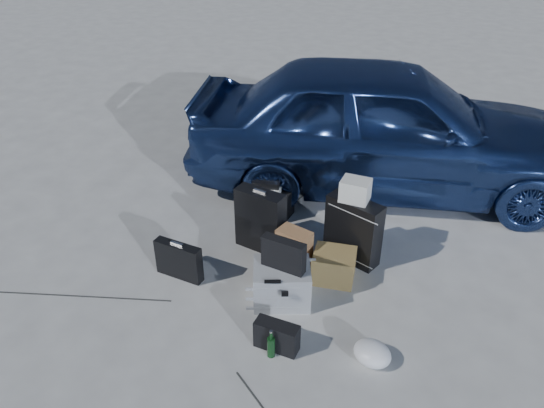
% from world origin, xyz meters
% --- Properties ---
extents(ground, '(60.00, 60.00, 0.00)m').
position_xyz_m(ground, '(0.00, 0.00, 0.00)').
color(ground, '#BCBCB6').
rests_on(ground, ground).
extents(car, '(4.94, 2.97, 1.57)m').
position_xyz_m(car, '(0.60, 2.65, 0.79)').
color(car, navy).
rests_on(car, ground).
extents(pelican_case, '(0.62, 0.57, 0.36)m').
position_xyz_m(pelican_case, '(0.26, 0.18, 0.18)').
color(pelican_case, '#A0A2A5').
rests_on(pelican_case, ground).
extents(laptop_bag, '(0.40, 0.14, 0.30)m').
position_xyz_m(laptop_bag, '(0.27, 0.18, 0.51)').
color(laptop_bag, black).
rests_on(laptop_bag, pelican_case).
extents(briefcase, '(0.48, 0.14, 0.37)m').
position_xyz_m(briefcase, '(-0.77, 0.12, 0.19)').
color(briefcase, black).
rests_on(briefcase, ground).
extents(suitcase_left, '(0.53, 0.27, 0.66)m').
position_xyz_m(suitcase_left, '(-0.24, 0.85, 0.33)').
color(suitcase_left, black).
rests_on(suitcase_left, ground).
extents(suitcase_right, '(0.59, 0.38, 0.67)m').
position_xyz_m(suitcase_right, '(0.68, 1.02, 0.33)').
color(suitcase_right, black).
rests_on(suitcase_right, ground).
extents(white_carton, '(0.27, 0.22, 0.21)m').
position_xyz_m(white_carton, '(0.66, 1.04, 0.78)').
color(white_carton, silver).
rests_on(white_carton, suitcase_right).
extents(duffel_bag, '(0.63, 0.30, 0.31)m').
position_xyz_m(duffel_bag, '(-0.46, 1.50, 0.15)').
color(duffel_bag, black).
rests_on(duffel_bag, ground).
extents(flat_box_white, '(0.39, 0.31, 0.06)m').
position_xyz_m(flat_box_white, '(-0.45, 1.48, 0.34)').
color(flat_box_white, silver).
rests_on(flat_box_white, duffel_bag).
extents(flat_box_black, '(0.34, 0.27, 0.06)m').
position_xyz_m(flat_box_black, '(-0.44, 1.49, 0.40)').
color(flat_box_black, black).
rests_on(flat_box_black, flat_box_white).
extents(kraft_bag, '(0.36, 0.27, 0.43)m').
position_xyz_m(kraft_bag, '(0.20, 0.66, 0.21)').
color(kraft_bag, '#A67248').
rests_on(kraft_bag, ground).
extents(cardboard_box, '(0.43, 0.39, 0.29)m').
position_xyz_m(cardboard_box, '(0.60, 0.65, 0.15)').
color(cardboard_box, olive).
rests_on(cardboard_box, ground).
extents(plastic_bag, '(0.39, 0.37, 0.17)m').
position_xyz_m(plastic_bag, '(1.18, -0.23, 0.09)').
color(plastic_bag, silver).
rests_on(plastic_bag, ground).
extents(messenger_bag, '(0.37, 0.15, 0.25)m').
position_xyz_m(messenger_bag, '(0.43, -0.38, 0.13)').
color(messenger_bag, black).
rests_on(messenger_bag, ground).
extents(green_bottle, '(0.07, 0.07, 0.26)m').
position_xyz_m(green_bottle, '(0.42, -0.48, 0.13)').
color(green_bottle, black).
rests_on(green_bottle, ground).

